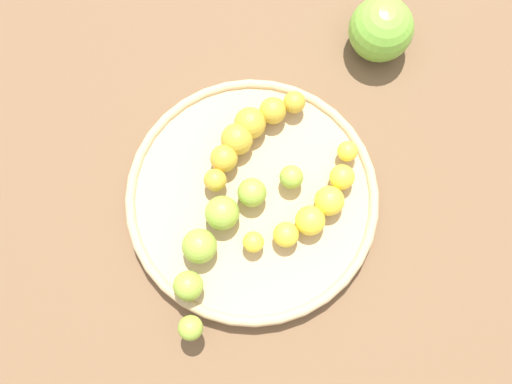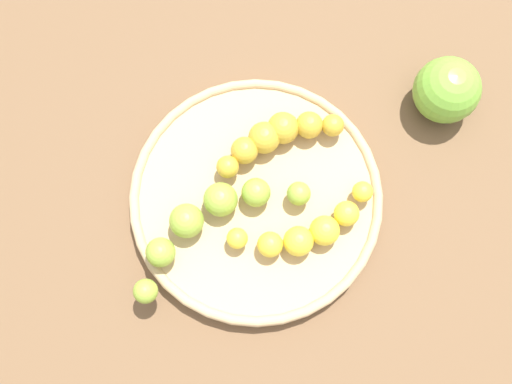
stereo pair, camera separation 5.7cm
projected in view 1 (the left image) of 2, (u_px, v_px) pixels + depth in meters
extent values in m
plane|color=brown|center=(256.00, 201.00, 0.61)|extent=(2.40, 2.40, 0.00)
cylinder|color=tan|center=(256.00, 199.00, 0.60)|extent=(0.25, 0.25, 0.02)
torus|color=tan|center=(256.00, 197.00, 0.59)|extent=(0.25, 0.25, 0.01)
sphere|color=gold|center=(298.00, 102.00, 0.60)|extent=(0.02, 0.02, 0.02)
sphere|color=gold|center=(277.00, 111.00, 0.59)|extent=(0.03, 0.03, 0.03)
sphere|color=gold|center=(257.00, 123.00, 0.59)|extent=(0.03, 0.03, 0.03)
sphere|color=gold|center=(241.00, 139.00, 0.59)|extent=(0.03, 0.03, 0.03)
sphere|color=gold|center=(228.00, 158.00, 0.58)|extent=(0.03, 0.03, 0.03)
sphere|color=gold|center=(219.00, 180.00, 0.58)|extent=(0.02, 0.02, 0.02)
sphere|color=#8CAD38|center=(295.00, 177.00, 0.58)|extent=(0.02, 0.02, 0.02)
sphere|color=#8CAD38|center=(258.00, 189.00, 0.57)|extent=(0.03, 0.03, 0.03)
sphere|color=#8CAD38|center=(226.00, 213.00, 0.57)|extent=(0.03, 0.03, 0.03)
sphere|color=#8CAD38|center=(204.00, 246.00, 0.56)|extent=(0.03, 0.03, 0.03)
sphere|color=#8CAD38|center=(192.00, 286.00, 0.55)|extent=(0.03, 0.03, 0.03)
sphere|color=#8CAD38|center=(195.00, 328.00, 0.54)|extent=(0.02, 0.02, 0.02)
sphere|color=yellow|center=(262.00, 242.00, 0.56)|extent=(0.02, 0.02, 0.02)
sphere|color=yellow|center=(290.00, 235.00, 0.56)|extent=(0.02, 0.02, 0.02)
sphere|color=yellow|center=(314.00, 220.00, 0.57)|extent=(0.03, 0.03, 0.03)
sphere|color=yellow|center=(333.00, 201.00, 0.57)|extent=(0.03, 0.03, 0.03)
sphere|color=yellow|center=(346.00, 177.00, 0.58)|extent=(0.02, 0.02, 0.02)
sphere|color=yellow|center=(351.00, 151.00, 0.58)|extent=(0.02, 0.02, 0.02)
sphere|color=#72B238|center=(385.00, 29.00, 0.62)|extent=(0.07, 0.07, 0.07)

